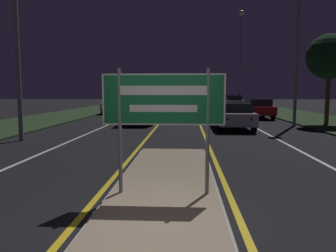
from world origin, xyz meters
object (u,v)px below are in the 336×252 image
object	(u,v)px
car_receding_3	(226,100)
car_receding_1	(257,108)
highway_sign	(163,105)
streetlight_right_far	(241,44)
car_approaching_2	(137,102)
streetlight_right_near	(298,18)
car_receding_0	(233,115)
car_approaching_0	(140,111)
car_receding_2	(233,102)
car_approaching_1	(116,105)

from	to	relation	value
car_receding_3	car_receding_1	bearing A→B (deg)	-90.44
highway_sign	car_receding_3	world-z (taller)	highway_sign
streetlight_right_far	car_approaching_2	world-z (taller)	streetlight_right_far
streetlight_right_near	car_receding_3	bearing A→B (deg)	91.73
car_receding_3	car_approaching_2	xyz separation A→B (m)	(-11.57, -4.08, -0.11)
car_receding_0	car_approaching_0	distance (m)	5.85
car_receding_2	car_approaching_2	size ratio (longest dim) A/B	1.03
car_receding_3	car_approaching_1	size ratio (longest dim) A/B	1.08
streetlight_right_near	car_receding_3	distance (m)	26.41
highway_sign	car_approaching_0	world-z (taller)	highway_sign
car_approaching_0	car_approaching_1	xyz separation A→B (m)	(-3.42, 9.27, -0.04)
car_receding_1	car_approaching_2	bearing A→B (deg)	125.10
car_receding_3	car_approaching_1	xyz separation A→B (m)	(-11.71, -15.77, -0.06)
streetlight_right_far	car_approaching_2	bearing A→B (deg)	159.92
highway_sign	car_receding_3	distance (m)	39.54
car_receding_0	car_approaching_1	bearing A→B (deg)	126.89
highway_sign	streetlight_right_far	distance (m)	31.72
car_receding_0	car_receding_1	world-z (taller)	car_receding_1
streetlight_right_near	car_approaching_0	xyz separation A→B (m)	(-9.07, 0.83, -5.26)
car_receding_1	car_approaching_0	size ratio (longest dim) A/B	1.05
car_receding_3	car_receding_0	bearing A→B (deg)	-96.15
streetlight_right_far	car_approaching_1	xyz separation A→B (m)	(-12.15, -7.30, -6.35)
car_receding_3	highway_sign	bearing A→B (deg)	-98.51
car_receding_2	car_approaching_1	world-z (taller)	car_receding_2
car_receding_1	car_approaching_0	xyz separation A→B (m)	(-8.13, -4.72, 0.03)
car_approaching_0	car_approaching_1	size ratio (longest dim) A/B	1.05
car_receding_0	car_receding_2	distance (m)	19.97
highway_sign	car_receding_2	size ratio (longest dim) A/B	0.49
streetlight_right_far	car_approaching_2	size ratio (longest dim) A/B	2.37
streetlight_right_far	car_receding_2	bearing A→B (deg)	126.32
car_receding_2	car_approaching_1	xyz separation A→B (m)	(-11.55, -8.11, -0.06)
car_receding_0	car_receding_3	bearing A→B (deg)	83.85
highway_sign	streetlight_right_near	world-z (taller)	streetlight_right_near
highway_sign	car_receding_2	world-z (taller)	highway_sign
highway_sign	streetlight_right_far	xyz separation A→B (m)	(6.29, 30.62, 5.37)
car_approaching_2	highway_sign	bearing A→B (deg)	-80.73
car_approaching_2	car_receding_2	bearing A→B (deg)	-17.40
streetlight_right_far	car_approaching_1	bearing A→B (deg)	-149.02
car_receding_0	streetlight_right_near	bearing A→B (deg)	22.67
car_receding_1	car_approaching_1	xyz separation A→B (m)	(-11.56, 4.55, -0.01)
streetlight_right_far	car_receding_0	xyz separation A→B (m)	(-3.40, -18.96, -6.37)
car_receding_2	streetlight_right_near	bearing A→B (deg)	-87.05
car_receding_1	car_approaching_0	world-z (taller)	car_approaching_0
streetlight_right_far	car_approaching_0	size ratio (longest dim) A/B	2.36
car_receding_1	car_approaching_1	size ratio (longest dim) A/B	1.11
car_approaching_0	streetlight_right_far	bearing A→B (deg)	62.21
car_receding_3	car_approaching_0	xyz separation A→B (m)	(-8.29, -25.04, -0.02)
highway_sign	car_approaching_2	distance (m)	35.49
car_receding_2	car_receding_3	bearing A→B (deg)	88.82
car_receding_3	car_approaching_1	distance (m)	19.64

